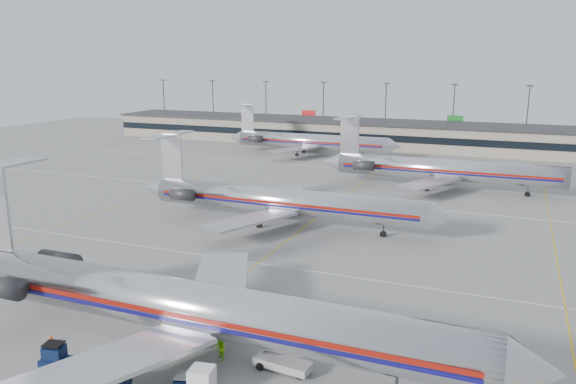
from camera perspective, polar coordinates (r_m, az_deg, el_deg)
The scene contains 17 objects.
ground at distance 52.88m, azimuth -7.79°, elevation -10.70°, with size 260.00×260.00×0.00m, color gray.
apron_markings at distance 61.07m, azimuth -3.10°, elevation -7.23°, with size 160.00×0.15×0.02m, color silver.
terminal at distance 142.95m, azimuth 12.11°, elevation 5.67°, with size 162.00×17.00×6.25m.
light_mast_row at distance 156.15m, azimuth 13.14°, elevation 8.24°, with size 163.60×0.40×15.28m.
jet_foreground at distance 42.95m, azimuth -10.46°, elevation -11.19°, with size 49.49×29.14×12.95m.
jet_second_row at distance 73.93m, azimuth -0.92°, elevation -0.86°, with size 43.79×25.79×11.46m.
jet_third_row at distance 97.77m, azimuth 15.33°, elevation 2.25°, with size 43.67×26.86×11.94m.
jet_back_row at distance 128.68m, azimuth 2.06°, elevation 5.20°, with size 41.48×25.52×11.34m.
tug_left at distance 44.28m, azimuth -22.43°, elevation -15.33°, with size 2.70×1.75×2.03m.
tug_center at distance 42.53m, azimuth -19.64°, elevation -16.58°, with size 2.13×1.23×1.66m.
cart_inner at distance 39.89m, azimuth -10.00°, elevation -18.43°, with size 2.10×1.71×1.04m.
cart_outer at distance 41.11m, azimuth -17.09°, elevation -17.85°, with size 1.96×1.52×1.00m.
uld_container at distance 38.92m, azimuth -8.74°, elevation -18.51°, with size 2.05×1.79×1.95m.
belt_loader at distance 41.26m, azimuth -0.40°, elevation -16.83°, with size 4.95×1.87×2.58m.
ramp_worker_near at distance 43.91m, azimuth -9.78°, elevation -14.73°, with size 0.66×0.43×1.81m, color #B8ED16.
ramp_worker_far at distance 42.64m, azimuth -6.90°, elevation -15.52°, with size 0.89×0.69×1.83m, color #8CE615.
cone_left at distance 48.71m, azimuth -22.93°, elevation -13.50°, with size 0.44×0.44×0.60m, color #E95007.
Camera 1 is at (24.54, -41.67, 21.39)m, focal length 35.00 mm.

